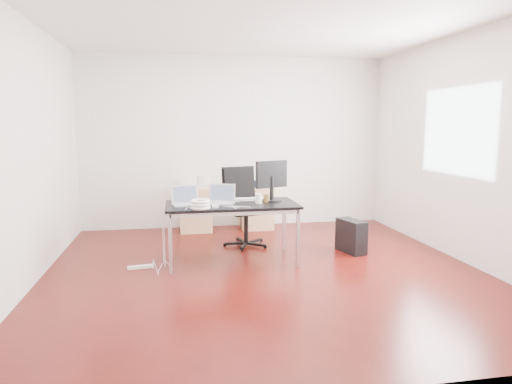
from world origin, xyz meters
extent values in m
plane|color=#3C0A06|center=(0.00, 0.00, 0.00)|extent=(5.00, 5.00, 0.00)
plane|color=silver|center=(0.00, 0.00, 2.80)|extent=(5.00, 5.00, 0.00)
plane|color=silver|center=(0.00, 2.50, 1.40)|extent=(5.00, 0.00, 5.00)
plane|color=silver|center=(0.00, -2.50, 1.40)|extent=(5.00, 0.00, 5.00)
plane|color=silver|center=(-2.50, 0.00, 1.40)|extent=(0.00, 5.00, 5.00)
plane|color=silver|center=(2.50, 0.00, 1.40)|extent=(0.00, 5.00, 5.00)
plane|color=white|center=(2.48, 0.20, 1.60)|extent=(0.00, 1.50, 1.50)
cube|color=black|center=(-0.32, 0.45, 0.71)|extent=(1.60, 0.80, 0.03)
cube|color=silver|center=(-1.07, 0.10, 0.35)|extent=(0.04, 0.04, 0.70)
cube|color=silver|center=(-1.07, 0.80, 0.35)|extent=(0.04, 0.04, 0.70)
cube|color=silver|center=(0.43, 0.10, 0.35)|extent=(0.04, 0.04, 0.70)
cube|color=silver|center=(0.43, 0.80, 0.35)|extent=(0.04, 0.04, 0.70)
cylinder|color=black|center=(-0.03, 1.14, 0.23)|extent=(0.06, 0.06, 0.47)
cube|color=black|center=(-0.03, 1.14, 0.50)|extent=(0.59, 0.58, 0.06)
cube|color=black|center=(-0.10, 1.35, 0.81)|extent=(0.47, 0.22, 0.55)
cube|color=tan|center=(-0.68, 2.23, 0.35)|extent=(0.50, 0.50, 0.70)
cube|color=tan|center=(0.31, 2.23, 0.35)|extent=(0.50, 0.50, 0.70)
cube|color=black|center=(1.29, 0.58, 0.22)|extent=(0.31, 0.49, 0.44)
cylinder|color=black|center=(0.16, 2.25, 0.14)|extent=(0.27, 0.27, 0.28)
cube|color=white|center=(-1.43, 0.35, 0.02)|extent=(0.31, 0.11, 0.04)
cube|color=silver|center=(-0.86, 0.40, 0.74)|extent=(0.37, 0.29, 0.01)
cube|color=silver|center=(-0.88, 0.51, 0.85)|extent=(0.33, 0.11, 0.22)
cube|color=#475166|center=(-0.88, 0.51, 0.85)|extent=(0.29, 0.09, 0.18)
cube|color=silver|center=(-0.46, 0.42, 0.74)|extent=(0.39, 0.32, 0.01)
cube|color=silver|center=(-0.43, 0.53, 0.85)|extent=(0.33, 0.15, 0.22)
cube|color=#475166|center=(-0.43, 0.53, 0.85)|extent=(0.29, 0.12, 0.18)
cylinder|color=black|center=(0.20, 0.54, 0.74)|extent=(0.26, 0.26, 0.02)
cylinder|color=black|center=(0.20, 0.54, 0.90)|extent=(0.05, 0.05, 0.30)
cube|color=black|center=(0.20, 0.56, 1.07)|extent=(0.43, 0.22, 0.34)
cube|color=#475166|center=(0.20, 0.59, 1.07)|extent=(0.37, 0.16, 0.29)
cube|color=white|center=(-0.09, 0.69, 0.74)|extent=(0.44, 0.15, 0.02)
cylinder|color=white|center=(0.01, 0.40, 0.79)|extent=(0.09, 0.09, 0.12)
cylinder|color=brown|center=(0.12, 0.46, 0.78)|extent=(0.08, 0.08, 0.10)
torus|color=white|center=(-0.72, 0.15, 0.75)|extent=(0.24, 0.24, 0.04)
torus|color=white|center=(-0.72, 0.15, 0.78)|extent=(0.23, 0.23, 0.04)
torus|color=white|center=(-0.72, 0.15, 0.82)|extent=(0.22, 0.22, 0.04)
cube|color=white|center=(-0.54, 0.20, 0.74)|extent=(0.07, 0.07, 0.03)
cube|color=#9E9E9E|center=(-0.60, 2.24, 0.79)|extent=(0.10, 0.10, 0.18)
cube|color=black|center=(0.24, 2.17, 0.74)|extent=(0.35, 0.30, 0.09)
camera|label=1|loc=(-1.00, -5.02, 1.68)|focal=32.00mm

